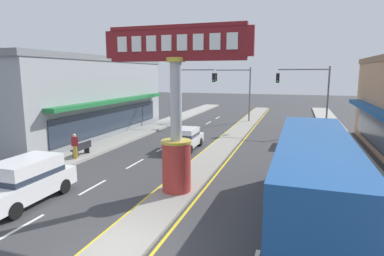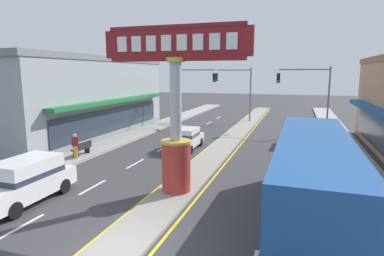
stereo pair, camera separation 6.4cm
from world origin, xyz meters
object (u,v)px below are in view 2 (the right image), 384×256
(district_sign, at_px, (176,116))
(suv_near_left_lane, at_px, (305,132))
(traffic_light_left_side, at_px, (189,85))
(pedestrian_near_kerb, at_px, (75,145))
(storefront_left, at_px, (78,96))
(suv_near_right_lane, at_px, (25,180))
(traffic_light_median_far, at_px, (237,85))
(street_bench, at_px, (82,148))
(bus_far_right_lane, at_px, (313,175))
(traffic_light_right_side, at_px, (309,87))
(sedan_mid_left_lane, at_px, (185,138))

(district_sign, xyz_separation_m, suv_near_left_lane, (5.87, 13.20, -2.66))
(traffic_light_left_side, height_order, pedestrian_near_kerb, traffic_light_left_side)
(storefront_left, distance_m, pedestrian_near_kerb, 10.64)
(traffic_light_left_side, relative_size, suv_near_right_lane, 1.34)
(traffic_light_median_far, distance_m, suv_near_left_lane, 12.99)
(storefront_left, distance_m, street_bench, 9.97)
(traffic_light_left_side, distance_m, bus_far_right_lane, 24.61)
(suv_near_left_lane, xyz_separation_m, pedestrian_near_kerb, (-13.96, -10.00, 0.11))
(traffic_light_median_far, bearing_deg, suv_near_right_lane, -99.48)
(suv_near_right_lane, height_order, suv_near_left_lane, same)
(storefront_left, height_order, traffic_light_right_side, storefront_left)
(suv_near_right_lane, relative_size, street_bench, 2.89)
(traffic_light_right_side, xyz_separation_m, pedestrian_near_kerb, (-14.25, -16.04, -3.16))
(district_sign, height_order, storefront_left, district_sign)
(district_sign, relative_size, traffic_light_median_far, 1.21)
(traffic_light_right_side, bearing_deg, street_bench, -133.57)
(bus_far_right_lane, bearing_deg, storefront_left, 147.19)
(district_sign, bearing_deg, bus_far_right_lane, -11.92)
(suv_near_left_lane, distance_m, street_bench, 16.80)
(storefront_left, bearing_deg, traffic_light_left_side, 46.76)
(storefront_left, xyz_separation_m, street_bench, (5.86, -7.54, -2.86))
(sedan_mid_left_lane, bearing_deg, district_sign, -73.43)
(street_bench, distance_m, pedestrian_near_kerb, 1.01)
(bus_far_right_lane, bearing_deg, traffic_light_median_far, 106.54)
(traffic_light_right_side, height_order, pedestrian_near_kerb, traffic_light_right_side)
(storefront_left, bearing_deg, traffic_light_right_side, 20.58)
(storefront_left, height_order, pedestrian_near_kerb, storefront_left)
(storefront_left, relative_size, pedestrian_near_kerb, 12.61)
(traffic_light_left_side, bearing_deg, district_sign, -72.98)
(bus_far_right_lane, bearing_deg, traffic_light_left_side, 119.40)
(sedan_mid_left_lane, xyz_separation_m, street_bench, (-5.68, -4.54, -0.14))
(district_sign, xyz_separation_m, bus_far_right_lane, (5.87, -1.24, -1.78))
(traffic_light_left_side, relative_size, street_bench, 3.87)
(traffic_light_left_side, height_order, traffic_light_right_side, same)
(traffic_light_right_side, bearing_deg, bus_far_right_lane, -90.80)
(traffic_light_right_side, bearing_deg, suv_near_right_lane, -118.40)
(suv_near_right_lane, distance_m, bus_far_right_lane, 11.90)
(suv_near_left_lane, xyz_separation_m, street_bench, (-14.12, -9.10, -0.34))
(suv_near_left_lane, bearing_deg, pedestrian_near_kerb, -144.39)
(traffic_light_median_far, relative_size, sedan_mid_left_lane, 1.43)
(traffic_light_right_side, height_order, bus_far_right_lane, traffic_light_right_side)
(sedan_mid_left_lane, relative_size, pedestrian_near_kerb, 2.69)
(storefront_left, bearing_deg, street_bench, -52.17)
(sedan_mid_left_lane, distance_m, street_bench, 7.27)
(suv_near_right_lane, distance_m, pedestrian_near_kerb, 6.58)
(traffic_light_right_side, relative_size, suv_near_right_lane, 1.34)
(district_sign, relative_size, storefront_left, 0.37)
(traffic_light_left_side, bearing_deg, traffic_light_median_far, 35.43)
(district_sign, height_order, pedestrian_near_kerb, district_sign)
(district_sign, relative_size, sedan_mid_left_lane, 1.72)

